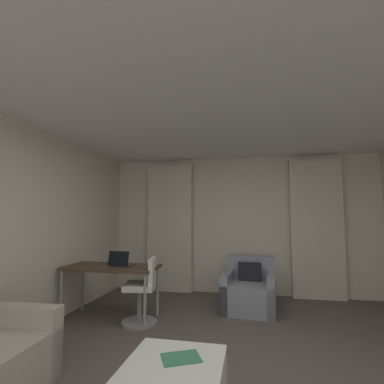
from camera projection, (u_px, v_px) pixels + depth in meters
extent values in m
cube|color=beige|center=(240.00, 225.00, 5.50)|extent=(5.12, 0.06, 2.60)
cube|color=white|center=(227.00, 90.00, 2.66)|extent=(5.12, 6.12, 0.06)
cube|color=beige|center=(169.00, 227.00, 5.63)|extent=(0.90, 0.06, 2.50)
cube|color=beige|center=(317.00, 228.00, 5.09)|extent=(0.90, 0.06, 2.50)
cube|color=#B2A899|center=(13.00, 340.00, 2.61)|extent=(0.91, 0.20, 0.63)
cube|color=gray|center=(249.00, 296.00, 4.42)|extent=(0.86, 0.90, 0.43)
cube|color=gray|center=(251.00, 267.00, 4.79)|extent=(0.80, 0.21, 0.36)
cube|color=gray|center=(272.00, 293.00, 4.33)|extent=(0.19, 0.85, 0.57)
cube|color=gray|center=(228.00, 290.00, 4.52)|extent=(0.19, 0.85, 0.57)
cube|color=black|center=(250.00, 274.00, 4.56)|extent=(0.38, 0.23, 0.37)
cube|color=#4C3828|center=(112.00, 267.00, 4.09)|extent=(1.32, 0.62, 0.04)
cylinder|color=#99999E|center=(83.00, 287.00, 4.43)|extent=(0.04, 0.04, 0.70)
cylinder|color=#99999E|center=(158.00, 291.00, 4.19)|extent=(0.04, 0.04, 0.70)
cylinder|color=#99999E|center=(61.00, 296.00, 3.92)|extent=(0.04, 0.04, 0.70)
cylinder|color=#99999E|center=(145.00, 301.00, 3.68)|extent=(0.04, 0.04, 0.70)
cylinder|color=gray|center=(139.00, 306.00, 3.86)|extent=(0.06, 0.06, 0.46)
cylinder|color=gray|center=(139.00, 322.00, 3.84)|extent=(0.48, 0.48, 0.04)
cube|color=silver|center=(140.00, 286.00, 3.88)|extent=(0.46, 0.46, 0.08)
cube|color=silver|center=(152.00, 270.00, 3.90)|extent=(0.12, 0.36, 0.34)
cube|color=#2D2D33|center=(122.00, 265.00, 4.12)|extent=(0.34, 0.26, 0.02)
cube|color=black|center=(118.00, 258.00, 4.02)|extent=(0.32, 0.09, 0.20)
cube|color=#387F5B|center=(181.00, 358.00, 2.10)|extent=(0.34, 0.30, 0.01)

